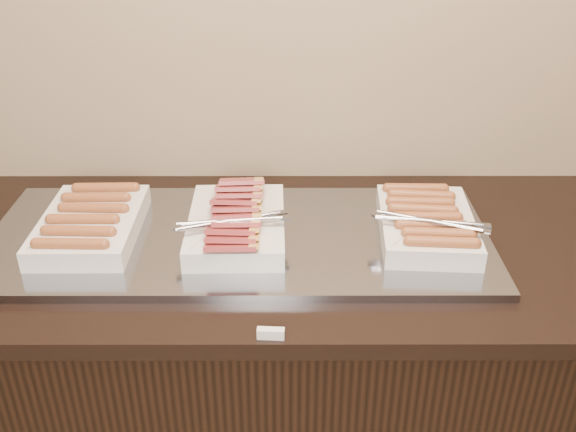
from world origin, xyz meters
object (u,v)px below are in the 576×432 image
object	(u,v)px
dish_left	(90,224)
dish_center	(236,222)
counter	(252,380)
dish_right	(426,223)
warming_tray	(239,238)

from	to	relation	value
dish_left	dish_center	distance (m)	0.35
counter	dish_center	world-z (taller)	dish_center
dish_center	dish_right	bearing A→B (deg)	-1.14
dish_left	dish_center	world-z (taller)	dish_center
warming_tray	dish_center	bearing A→B (deg)	-138.30
warming_tray	dish_left	xyz separation A→B (m)	(-0.35, -0.00, 0.04)
warming_tray	dish_center	size ratio (longest dim) A/B	3.34
counter	warming_tray	bearing A→B (deg)	180.00
dish_center	warming_tray	bearing A→B (deg)	40.61
dish_center	counter	bearing A→B (deg)	8.90
warming_tray	counter	bearing A→B (deg)	0.00
warming_tray	dish_left	size ratio (longest dim) A/B	3.57
dish_center	dish_right	xyz separation A→B (m)	(0.45, -0.00, -0.00)
dish_right	counter	bearing A→B (deg)	-176.94
dish_left	counter	bearing A→B (deg)	-0.32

